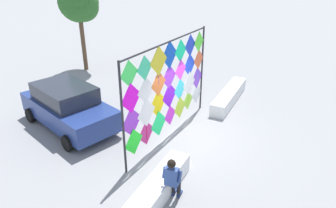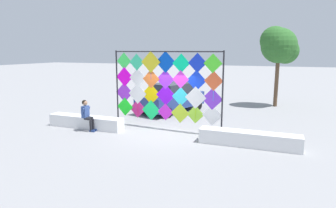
# 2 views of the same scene
# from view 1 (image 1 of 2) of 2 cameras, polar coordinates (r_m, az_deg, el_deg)

# --- Properties ---
(ground) EXTENTS (120.00, 120.00, 0.00)m
(ground) POSITION_cam_1_polar(r_m,az_deg,el_deg) (11.43, 3.98, -6.06)
(ground) COLOR gray
(plaza_ledge_left) EXTENTS (3.75, 0.63, 0.56)m
(plaza_ledge_left) POSITION_cam_1_polar(r_m,az_deg,el_deg) (8.42, -3.14, -16.95)
(plaza_ledge_left) COLOR white
(plaza_ledge_left) RESTS_ON ground
(plaza_ledge_right) EXTENTS (3.75, 0.63, 0.56)m
(plaza_ledge_right) POSITION_cam_1_polar(r_m,az_deg,el_deg) (14.33, 11.34, 1.52)
(plaza_ledge_right) COLOR white
(plaza_ledge_right) RESTS_ON ground
(kite_display_rack) EXTENTS (5.37, 0.50, 3.57)m
(kite_display_rack) POSITION_cam_1_polar(r_m,az_deg,el_deg) (10.63, 0.25, 3.71)
(kite_display_rack) COLOR #232328
(kite_display_rack) RESTS_ON ground
(seated_vendor) EXTENTS (0.62, 0.53, 1.40)m
(seated_vendor) POSITION_cam_1_polar(r_m,az_deg,el_deg) (8.19, 0.91, -13.36)
(seated_vendor) COLOR black
(seated_vendor) RESTS_ON ground
(parked_car) EXTENTS (3.11, 4.69, 1.68)m
(parked_car) POSITION_cam_1_polar(r_m,az_deg,el_deg) (12.35, -18.15, -0.37)
(parked_car) COLOR navy
(parked_car) RESTS_ON ground
(tree_broadleaf) EXTENTS (2.40, 2.21, 5.06)m
(tree_broadleaf) POSITION_cam_1_polar(r_m,az_deg,el_deg) (18.22, -16.18, 17.68)
(tree_broadleaf) COLOR brown
(tree_broadleaf) RESTS_ON ground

